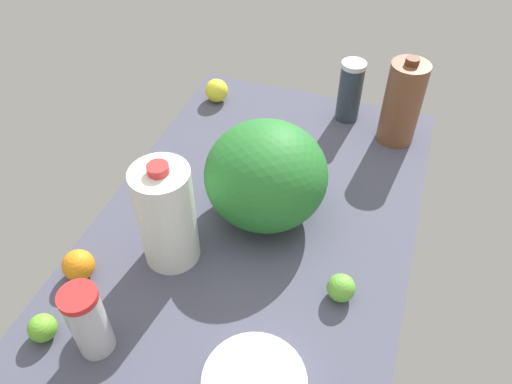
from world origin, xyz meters
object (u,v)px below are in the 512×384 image
at_px(lime_near_front, 42,328).
at_px(orange_by_jug, 78,265).
at_px(lime_far_back, 341,288).
at_px(watermelon, 266,175).
at_px(milk_jug, 166,216).
at_px(shaker_bottle, 350,91).
at_px(lemon_beside_bowl, 217,91).
at_px(chocolate_milk_jug, 402,103).
at_px(tumbler_cup, 88,321).

bearing_deg(lime_near_front, orange_by_jug, -173.84).
relative_size(orange_by_jug, lime_far_back, 1.15).
distance_m(watermelon, milk_jug, 0.25).
bearing_deg(milk_jug, shaker_bottle, 157.97).
relative_size(shaker_bottle, lemon_beside_bowl, 2.57).
xyz_separation_m(watermelon, chocolate_milk_jug, (-0.41, 0.26, -0.00)).
relative_size(lemon_beside_bowl, lime_far_back, 1.21).
height_order(tumbler_cup, lemon_beside_bowl, tumbler_cup).
bearing_deg(milk_jug, tumbler_cup, -8.39).
relative_size(tumbler_cup, lime_far_back, 2.85).
bearing_deg(lime_near_front, chocolate_milk_jug, 147.15).
xyz_separation_m(shaker_bottle, lime_far_back, (0.65, 0.12, -0.06)).
bearing_deg(lime_near_front, watermelon, 146.87).
height_order(watermelon, chocolate_milk_jug, chocolate_milk_jug).
relative_size(tumbler_cup, orange_by_jug, 2.47).
height_order(chocolate_milk_jug, lime_near_front, chocolate_milk_jug).
height_order(watermelon, lime_near_front, watermelon).
bearing_deg(tumbler_cup, chocolate_milk_jug, 152.02).
distance_m(orange_by_jug, lemon_beside_bowl, 0.74).
relative_size(shaker_bottle, tumbler_cup, 1.09).
bearing_deg(lemon_beside_bowl, shaker_bottle, 96.28).
distance_m(watermelon, lime_far_back, 0.31).
bearing_deg(lime_near_front, milk_jug, 151.77).
distance_m(shaker_bottle, orange_by_jug, 0.90).
height_order(watermelon, orange_by_jug, watermelon).
distance_m(milk_jug, orange_by_jug, 0.23).
bearing_deg(lemon_beside_bowl, chocolate_milk_jug, 89.09).
bearing_deg(lemon_beside_bowl, milk_jug, 13.23).
bearing_deg(lemon_beside_bowl, watermelon, 35.96).
bearing_deg(orange_by_jug, tumbler_cup, 42.91).
distance_m(shaker_bottle, milk_jug, 0.72).
bearing_deg(milk_jug, lime_far_back, 91.78).
xyz_separation_m(lemon_beside_bowl, lime_near_front, (0.90, -0.00, -0.01)).
distance_m(chocolate_milk_jug, shaker_bottle, 0.17).
height_order(milk_jug, orange_by_jug, milk_jug).
xyz_separation_m(chocolate_milk_jug, tumbler_cup, (0.87, -0.46, -0.04)).
xyz_separation_m(lemon_beside_bowl, lime_far_back, (0.61, 0.54, -0.01)).
distance_m(tumbler_cup, lime_near_front, 0.13).
bearing_deg(lime_near_front, shaker_bottle, 156.08).
height_order(watermelon, shaker_bottle, watermelon).
bearing_deg(watermelon, tumbler_cup, -23.51).
xyz_separation_m(watermelon, lemon_beside_bowl, (-0.42, -0.31, -0.09)).
bearing_deg(watermelon, shaker_bottle, 166.97).
relative_size(watermelon, lemon_beside_bowl, 3.96).
xyz_separation_m(chocolate_milk_jug, lime_near_front, (0.89, -0.57, -0.09)).
relative_size(orange_by_jug, lime_near_front, 1.23).
bearing_deg(chocolate_milk_jug, lime_far_back, -3.04).
relative_size(lime_near_front, lime_far_back, 0.94).
bearing_deg(tumbler_cup, milk_jug, 171.61).
distance_m(chocolate_milk_jug, orange_by_jug, 0.94).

